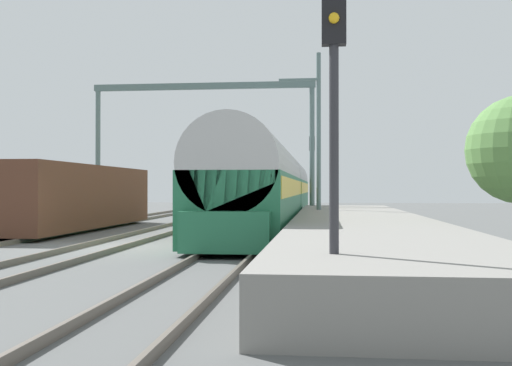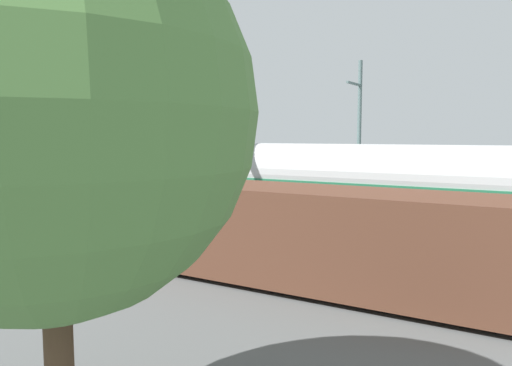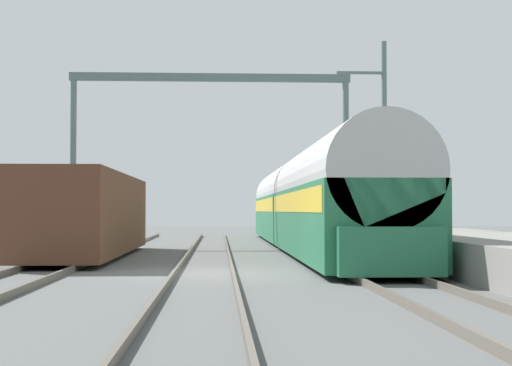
{
  "view_description": "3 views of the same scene",
  "coord_description": "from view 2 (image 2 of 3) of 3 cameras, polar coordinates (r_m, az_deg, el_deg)",
  "views": [
    {
      "loc": [
        6.73,
        -18.81,
        1.86
      ],
      "look_at": [
        4.18,
        4.71,
        2.07
      ],
      "focal_mm": 42.84,
      "sensor_mm": 36.0,
      "label": 1
    },
    {
      "loc": [
        -16.94,
        0.87,
        4.37
      ],
      "look_at": [
        1.53,
        11.79,
        2.28
      ],
      "focal_mm": 34.47,
      "sensor_mm": 36.0,
      "label": 2
    },
    {
      "loc": [
        0.37,
        -20.18,
        1.61
      ],
      "look_at": [
        2.09,
        15.97,
        2.89
      ],
      "focal_mm": 54.98,
      "sensor_mm": 36.0,
      "label": 3
    }
  ],
  "objects": [
    {
      "name": "tree_west_background",
      "position": [
        6.45,
        -22.88,
        7.48
      ],
      "size": [
        5.04,
        5.04,
        7.17
      ],
      "color": "#4C3826",
      "rests_on": "ground"
    },
    {
      "name": "freight_car",
      "position": [
        14.58,
        3.76,
        -5.92
      ],
      "size": [
        2.8,
        13.0,
        2.7
      ],
      "color": "#563323",
      "rests_on": "ground"
    },
    {
      "name": "person_crossing",
      "position": [
        25.48,
        2.92,
        -1.98
      ],
      "size": [
        0.34,
        0.45,
        1.73
      ],
      "rotation": [
        0.0,
        0.0,
        4.43
      ],
      "color": "#373737",
      "rests_on": "ground"
    },
    {
      "name": "passenger_train",
      "position": [
        24.67,
        -0.06,
        -0.01
      ],
      "size": [
        2.93,
        32.85,
        3.82
      ],
      "color": "#236B47",
      "rests_on": "ground"
    },
    {
      "name": "railway_signal_far",
      "position": [
        30.12,
        -9.47,
        3.46
      ],
      "size": [
        0.36,
        0.3,
        5.17
      ],
      "color": "#2D2D33",
      "rests_on": "ground"
    },
    {
      "name": "catenary_gantry",
      "position": [
        22.3,
        -9.98,
        8.78
      ],
      "size": [
        12.77,
        0.28,
        7.86
      ],
      "color": "slate",
      "rests_on": "ground"
    },
    {
      "name": "catenary_pole_east_mid",
      "position": [
        24.8,
        11.83,
        4.94
      ],
      "size": [
        1.9,
        0.2,
        8.0
      ],
      "color": "slate",
      "rests_on": "ground"
    }
  ]
}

